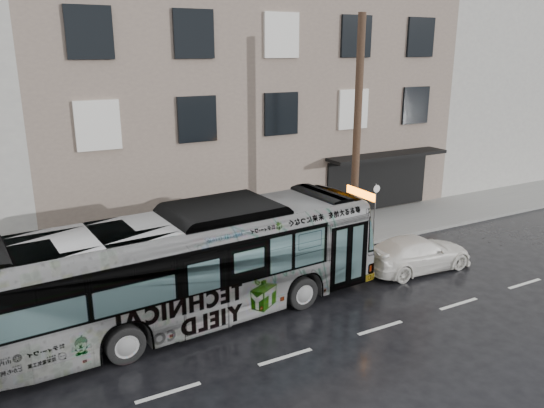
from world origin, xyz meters
The scene contains 8 objects.
ground centered at (0.00, 0.00, 0.00)m, with size 120.00×120.00×0.00m, color black.
sidewalk centered at (0.00, 4.90, 0.07)m, with size 90.00×3.60×0.15m, color gray.
building_taupe centered at (5.00, 12.70, 5.50)m, with size 20.00×12.00×11.00m, color gray.
building_filler centered at (24.00, 12.70, 6.00)m, with size 18.00×12.00×12.00m, color #B3B2A9.
utility_pole_front centered at (6.50, 3.30, 4.65)m, with size 0.30×0.30×9.00m, color #473223.
sign_post centered at (7.60, 3.30, 1.35)m, with size 0.06×0.06×2.40m, color slate.
bus centered at (-1.48, 0.69, 1.71)m, with size 2.87×12.26×3.41m, color #B2B2B2.
white_sedan centered at (7.18, 0.28, 0.63)m, with size 1.77×4.35×1.26m, color white.
Camera 1 is at (-6.19, -13.17, 7.82)m, focal length 35.00 mm.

